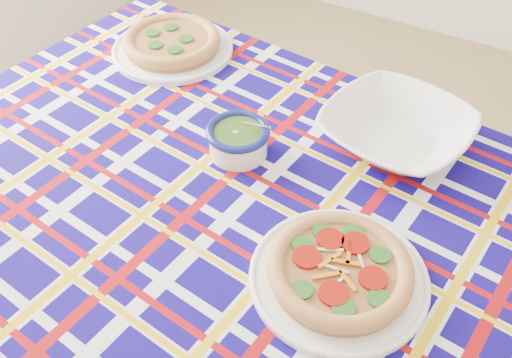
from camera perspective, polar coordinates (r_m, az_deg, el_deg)
The scene contains 7 objects.
floor at distance 1.94m, azimuth 7.66°, elevation -14.44°, with size 4.00×4.00×0.00m, color olive.
dining_table at distance 1.18m, azimuth 1.17°, elevation -6.99°, with size 1.80×1.24×0.80m.
tablecloth at distance 1.16m, azimuth 1.19°, elevation -6.18°, with size 1.73×1.10×0.11m, color #0F0562, non-canonical shape.
main_focaccia_plate at distance 1.02m, azimuth 8.40°, elevation -8.95°, with size 0.33×0.33×0.06m, color #936134, non-canonical shape.
pesto_bowl at distance 1.24m, azimuth -1.79°, elevation 4.12°, with size 0.14×0.14×0.08m, color #1F3D10, non-canonical shape.
serving_bowl at distance 1.30m, azimuth 13.85°, elevation 4.73°, with size 0.32×0.32×0.08m, color white.
second_focaccia_plate at distance 1.60m, azimuth -8.40°, elevation 13.40°, with size 0.34×0.34×0.06m, color #936134, non-canonical shape.
Camera 1 is at (0.28, -0.98, 1.65)m, focal length 40.00 mm.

